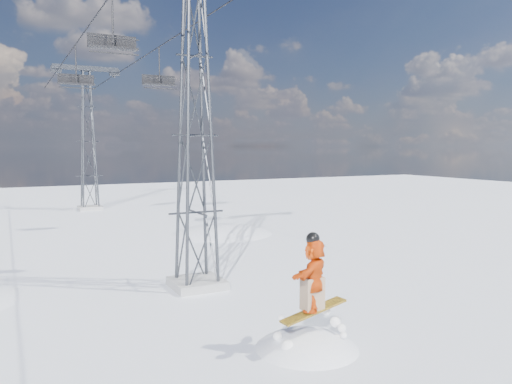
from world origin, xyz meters
The scene contains 6 objects.
lift_tower_near centered at (0.80, 8.00, 5.47)m, with size 5.20×1.80×11.43m.
lift_tower_far centered at (0.80, 33.00, 5.47)m, with size 5.20×1.80×11.43m.
haul_cables centered at (0.80, 19.50, 10.85)m, with size 4.46×51.00×0.06m.
lift_chair_near centered at (-1.40, 10.99, 9.03)m, with size 1.83×0.53×2.28m.
lift_chair_mid centered at (3.00, 20.10, 8.90)m, with size 1.96×0.56×2.43m.
lift_chair_far centered at (-1.40, 21.69, 8.88)m, with size 1.99×0.57×2.46m.
Camera 1 is at (-5.29, -8.78, 5.11)m, focal length 35.00 mm.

